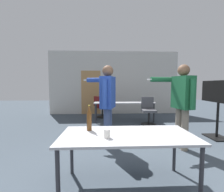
% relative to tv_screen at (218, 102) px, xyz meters
% --- Properties ---
extents(back_wall, '(6.09, 0.12, 2.96)m').
position_rel_tv_screen_xyz_m(back_wall, '(-2.52, 3.45, 0.51)').
color(back_wall, beige).
rests_on(back_wall, ground_plane).
extents(conference_table_near, '(1.75, 0.80, 0.73)m').
position_rel_tv_screen_xyz_m(conference_table_near, '(-2.62, -1.76, -0.29)').
color(conference_table_near, '#A8A8AD').
rests_on(conference_table_near, ground_plane).
extents(conference_table_far, '(2.27, 0.65, 0.73)m').
position_rel_tv_screen_xyz_m(conference_table_far, '(-2.20, 1.95, -0.29)').
color(conference_table_far, '#A8A8AD').
rests_on(conference_table_far, ground_plane).
extents(tv_screen, '(0.44, 1.28, 1.50)m').
position_rel_tv_screen_xyz_m(tv_screen, '(0.00, 0.00, 0.00)').
color(tv_screen, black).
rests_on(tv_screen, ground_plane).
extents(person_near_casual, '(0.77, 0.80, 1.81)m').
position_rel_tv_screen_xyz_m(person_near_casual, '(-2.87, -0.41, 0.14)').
color(person_near_casual, '#3D4C75').
rests_on(person_near_casual, ground_plane).
extents(person_far_watching, '(0.91, 0.67, 1.82)m').
position_rel_tv_screen_xyz_m(person_far_watching, '(-1.27, -0.59, 0.14)').
color(person_far_watching, slate).
rests_on(person_far_watching, ground_plane).
extents(office_chair_mid_tucked, '(0.69, 0.67, 0.91)m').
position_rel_tv_screen_xyz_m(office_chair_mid_tucked, '(-3.10, 2.62, -0.54)').
color(office_chair_mid_tucked, black).
rests_on(office_chair_mid_tucked, ground_plane).
extents(office_chair_far_left, '(0.52, 0.57, 0.95)m').
position_rel_tv_screen_xyz_m(office_chair_far_left, '(-1.40, 1.44, -0.50)').
color(office_chair_far_left, black).
rests_on(office_chair_far_left, ground_plane).
extents(beer_bottle, '(0.07, 0.07, 0.37)m').
position_rel_tv_screen_xyz_m(beer_bottle, '(-3.14, -1.57, -0.05)').
color(beer_bottle, '#563314').
rests_on(beer_bottle, conference_table_near).
extents(drink_cup, '(0.08, 0.08, 0.11)m').
position_rel_tv_screen_xyz_m(drink_cup, '(-2.89, -1.89, -0.17)').
color(drink_cup, silver).
rests_on(drink_cup, conference_table_near).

